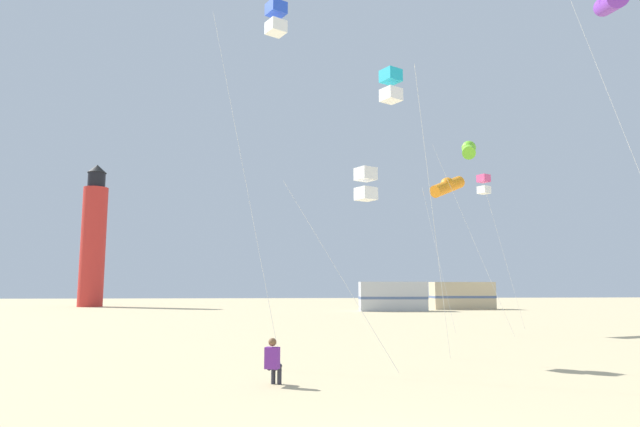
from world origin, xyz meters
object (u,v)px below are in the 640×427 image
(kite_tube_violet, at_px, (611,1))
(rv_van_tan, at_px, (462,296))
(kite_box_blue, at_px, (276,19))
(kite_flyer_standing, at_px, (273,360))
(kite_box_rainbow, at_px, (484,184))
(kite_tube_lime, at_px, (469,150))
(kite_box_white, at_px, (366,184))
(lighthouse_distant, at_px, (93,239))
(rv_van_silver, at_px, (393,296))
(kite_box_cyan, at_px, (391,86))
(kite_tube_orange, at_px, (447,186))

(kite_tube_violet, height_order, rv_van_tan, kite_tube_violet)
(kite_box_blue, bearing_deg, kite_flyer_standing, -89.79)
(kite_box_rainbow, relative_size, kite_tube_lime, 0.86)
(kite_box_white, bearing_deg, kite_box_blue, -178.81)
(kite_box_rainbow, distance_m, kite_tube_violet, 14.53)
(lighthouse_distant, bearing_deg, kite_box_rainbow, -46.16)
(kite_tube_violet, bearing_deg, rv_van_tan, 78.25)
(kite_flyer_standing, distance_m, kite_box_blue, 12.08)
(kite_box_blue, relative_size, lighthouse_distant, 0.74)
(rv_van_silver, distance_m, rv_van_tan, 8.74)
(kite_tube_violet, xyz_separation_m, kite_box_cyan, (-7.65, 1.08, -2.95))
(kite_tube_violet, height_order, kite_box_blue, kite_tube_violet)
(kite_box_rainbow, relative_size, kite_tube_violet, 0.69)
(kite_box_cyan, relative_size, rv_van_tan, 1.55)
(kite_box_rainbow, height_order, rv_van_silver, kite_box_rainbow)
(kite_box_cyan, bearing_deg, kite_box_rainbow, 56.69)
(rv_van_silver, relative_size, rv_van_tan, 1.02)
(kite_box_cyan, bearing_deg, kite_tube_violet, -8.06)
(kite_box_rainbow, relative_size, rv_van_tan, 1.40)
(kite_tube_violet, distance_m, kite_box_blue, 11.79)
(kite_tube_orange, relative_size, rv_van_silver, 1.32)
(kite_flyer_standing, relative_size, kite_tube_lime, 0.11)
(kite_tube_orange, bearing_deg, kite_flyer_standing, -122.10)
(kite_tube_orange, relative_size, kite_box_cyan, 0.87)
(kite_box_cyan, bearing_deg, rv_van_tan, 67.33)
(lighthouse_distant, bearing_deg, kite_box_white, -63.02)
(kite_tube_orange, xyz_separation_m, kite_box_cyan, (-5.69, -11.28, 1.40))
(kite_box_rainbow, xyz_separation_m, kite_box_cyan, (-8.47, -12.88, 0.97))
(kite_box_cyan, distance_m, rv_van_tan, 41.45)
(kite_box_white, height_order, lighthouse_distant, lighthouse_distant)
(kite_tube_lime, xyz_separation_m, rv_van_tan, (9.16, 27.57, -8.37))
(kite_box_white, xyz_separation_m, kite_box_blue, (-3.17, -0.07, 5.90))
(kite_flyer_standing, xyz_separation_m, kite_box_rainbow, (12.51, 17.12, 7.81))
(kite_box_white, relative_size, rv_van_silver, 0.99)
(kite_flyer_standing, height_order, rv_van_tan, rv_van_tan)
(kite_box_cyan, bearing_deg, kite_flyer_standing, -133.64)
(kite_flyer_standing, xyz_separation_m, kite_box_white, (3.15, 4.55, 5.32))
(rv_van_silver, bearing_deg, kite_box_cyan, -99.11)
(kite_box_rainbow, distance_m, rv_van_silver, 22.46)
(kite_box_white, relative_size, kite_box_rainbow, 0.72)
(kite_tube_orange, bearing_deg, kite_tube_lime, -58.19)
(kite_flyer_standing, distance_m, kite_box_rainbow, 22.60)
(kite_tube_violet, xyz_separation_m, rv_van_silver, (-0.06, 35.28, -10.95))
(kite_box_white, bearing_deg, kite_box_cyan, -19.20)
(kite_flyer_standing, bearing_deg, kite_box_cyan, -115.11)
(kite_tube_orange, height_order, kite_tube_violet, kite_tube_violet)
(kite_box_cyan, relative_size, lighthouse_distant, 0.59)
(kite_tube_orange, height_order, kite_box_cyan, kite_box_cyan)
(kite_flyer_standing, xyz_separation_m, kite_tube_violet, (11.69, 3.16, 11.73))
(kite_tube_violet, bearing_deg, kite_box_rainbow, 86.64)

